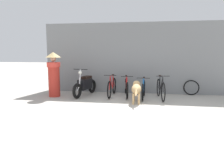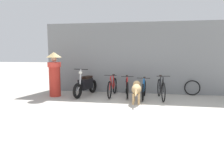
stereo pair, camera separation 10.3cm
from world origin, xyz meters
name	(u,v)px [view 1 (the left image)]	position (x,y,z in m)	size (l,w,h in m)	color
ground_plane	(131,116)	(0.00, 0.00, 0.00)	(60.00, 60.00, 0.00)	#ADA89E
shop_wall_back	(138,58)	(0.00, 3.47, 1.45)	(7.89, 0.20, 2.90)	slate
bicycle_0	(112,87)	(-0.93, 2.55, 0.35)	(0.46, 1.72, 0.86)	black
bicycle_1	(126,88)	(-0.37, 2.62, 0.34)	(0.46, 1.70, 0.83)	black
bicycle_2	(143,89)	(0.28, 2.34, 0.33)	(0.46, 1.57, 0.80)	black
bicycle_3	(161,89)	(0.91, 2.32, 0.37)	(0.46, 1.66, 0.89)	black
motorcycle	(85,85)	(-1.99, 2.49, 0.41)	(0.60, 1.80, 1.07)	black
stray_dog	(136,89)	(0.06, 1.62, 0.47)	(0.34, 1.31, 0.70)	tan
person_in_robes	(54,73)	(-3.12, 2.15, 0.92)	(0.77, 0.77, 1.70)	#B72D23
spare_tire_left	(191,88)	(2.15, 3.23, 0.30)	(0.60, 0.18, 0.61)	black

